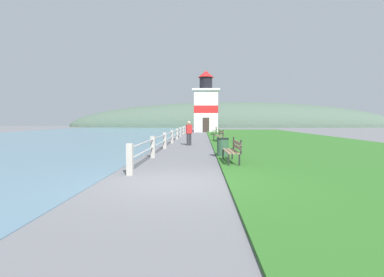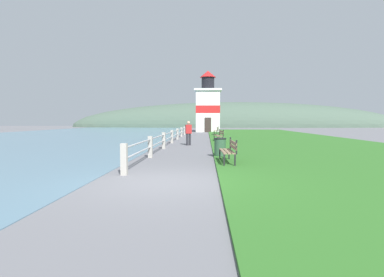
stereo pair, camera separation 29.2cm
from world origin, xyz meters
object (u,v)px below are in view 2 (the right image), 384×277
(person_strolling, at_px, (189,132))
(park_bench_midway, at_px, (219,135))
(park_bench_near, at_px, (229,149))
(trash_bin, at_px, (220,147))
(park_bench_far, at_px, (216,130))
(lighthouse, at_px, (208,107))

(person_strolling, bearing_deg, park_bench_midway, -50.08)
(park_bench_near, height_order, trash_bin, park_bench_near)
(park_bench_near, distance_m, person_strolling, 8.39)
(park_bench_midway, distance_m, park_bench_far, 10.28)
(park_bench_far, relative_size, lighthouse, 0.21)
(park_bench_far, distance_m, trash_bin, 19.71)
(park_bench_near, bearing_deg, trash_bin, -85.34)
(park_bench_near, bearing_deg, person_strolling, -78.46)
(park_bench_midway, xyz_separation_m, person_strolling, (-2.14, -3.30, 0.31))
(park_bench_midway, distance_m, trash_bin, 9.44)
(lighthouse, relative_size, trash_bin, 10.19)
(park_bench_near, xyz_separation_m, trash_bin, (-0.24, 2.02, -0.12))
(person_strolling, height_order, trash_bin, person_strolling)
(park_bench_far, bearing_deg, park_bench_near, 95.94)
(park_bench_midway, bearing_deg, park_bench_near, 83.33)
(park_bench_far, distance_m, person_strolling, 13.77)
(lighthouse, bearing_deg, trash_bin, -89.29)
(park_bench_midway, xyz_separation_m, park_bench_far, (0.14, 10.28, -0.00))
(park_bench_midway, bearing_deg, trash_bin, 81.70)
(park_bench_near, distance_m, trash_bin, 2.04)
(lighthouse, xyz_separation_m, person_strolling, (-1.38, -23.17, -2.69))
(person_strolling, bearing_deg, park_bench_near, 176.53)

